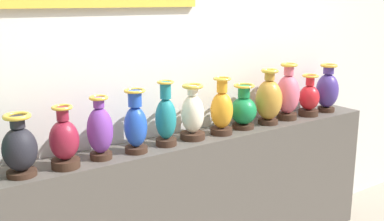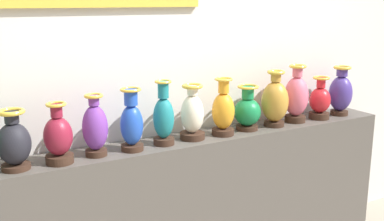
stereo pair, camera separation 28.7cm
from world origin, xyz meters
TOP-DOWN VIEW (x-y plane):
  - display_shelf at (0.00, 0.00)m, footprint 2.99×0.31m
  - back_wall at (-0.01, 0.21)m, footprint 5.55×0.14m
  - vase_onyx at (-1.05, -0.04)m, footprint 0.17×0.17m
  - vase_burgundy at (-0.83, -0.05)m, footprint 0.15×0.15m
  - vase_violet at (-0.63, -0.03)m, footprint 0.14×0.14m
  - vase_sapphire at (-0.42, -0.04)m, footprint 0.13×0.13m
  - vase_teal at (-0.21, -0.03)m, footprint 0.13×0.13m
  - vase_ivory at (-0.01, -0.02)m, footprint 0.15×0.15m
  - vase_amber at (0.21, -0.03)m, footprint 0.14×0.14m
  - vase_emerald at (0.41, -0.01)m, footprint 0.18×0.18m
  - vase_ochre at (0.63, -0.02)m, footprint 0.19×0.19m
  - vase_rose at (0.83, -0.01)m, footprint 0.17×0.17m
  - vase_crimson at (1.05, -0.03)m, footprint 0.15×0.15m
  - vase_indigo at (1.26, -0.02)m, footprint 0.17×0.17m

SIDE VIEW (x-z plane):
  - display_shelf at x=0.00m, z-range 0.00..0.93m
  - vase_emerald at x=0.41m, z-range 0.91..1.21m
  - vase_crimson at x=1.05m, z-range 0.91..1.22m
  - vase_burgundy at x=-0.83m, z-range 0.91..1.23m
  - vase_onyx at x=-1.05m, z-range 0.92..1.23m
  - vase_ivory at x=-0.01m, z-range 0.91..1.26m
  - vase_amber at x=0.21m, z-range 0.90..1.27m
  - vase_violet at x=-0.63m, z-range 0.92..1.26m
  - vase_sapphire at x=-0.42m, z-range 0.91..1.27m
  - vase_teal at x=-0.21m, z-range 0.90..1.29m
  - vase_indigo at x=1.26m, z-range 0.92..1.28m
  - vase_ochre at x=0.63m, z-range 0.91..1.30m
  - vase_rose at x=0.83m, z-range 0.91..1.31m
  - back_wall at x=-0.01m, z-range 0.01..2.93m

